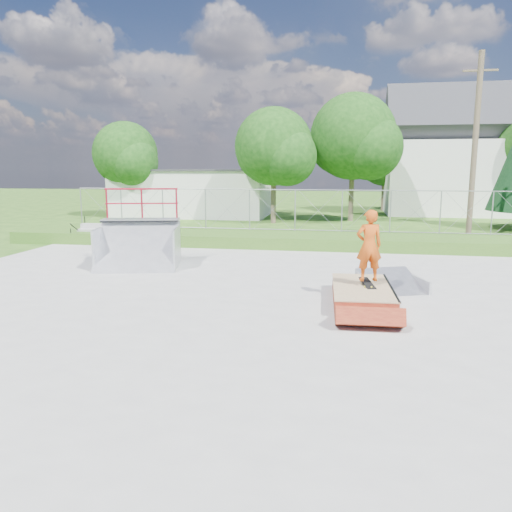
{
  "coord_description": "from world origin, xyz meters",
  "views": [
    {
      "loc": [
        2.07,
        -11.02,
        3.21
      ],
      "look_at": [
        0.0,
        0.72,
        1.1
      ],
      "focal_mm": 35.0,
      "sensor_mm": 36.0,
      "label": 1
    }
  ],
  "objects": [
    {
      "name": "ground",
      "position": [
        0.0,
        0.0,
        0.0
      ],
      "size": [
        120.0,
        120.0,
        0.0
      ],
      "primitive_type": "plane",
      "color": "#255117",
      "rests_on": "ground"
    },
    {
      "name": "concrete_pad",
      "position": [
        0.0,
        0.0,
        0.02
      ],
      "size": [
        20.0,
        16.0,
        0.04
      ],
      "primitive_type": "cube",
      "color": "#9A9A97",
      "rests_on": "ground"
    },
    {
      "name": "grass_berm",
      "position": [
        0.0,
        9.5,
        0.25
      ],
      "size": [
        24.0,
        3.0,
        0.5
      ],
      "primitive_type": "cube",
      "color": "#255117",
      "rests_on": "ground"
    },
    {
      "name": "grind_box",
      "position": [
        2.56,
        0.85,
        0.21
      ],
      "size": [
        1.49,
        2.89,
        0.42
      ],
      "rotation": [
        0.0,
        0.0,
        0.04
      ],
      "color": "maroon",
      "rests_on": "concrete_pad"
    },
    {
      "name": "quarter_pipe",
      "position": [
        -4.43,
        3.95,
        1.27
      ],
      "size": [
        2.94,
        2.65,
        2.53
      ],
      "primitive_type": null,
      "rotation": [
        0.0,
        0.0,
        0.22
      ],
      "color": "#ABADB3",
      "rests_on": "concrete_pad"
    },
    {
      "name": "flat_bank_ramp",
      "position": [
        3.38,
        2.25,
        0.23
      ],
      "size": [
        1.91,
        1.97,
        0.45
      ],
      "primitive_type": null,
      "rotation": [
        0.0,
        0.0,
        0.34
      ],
      "color": "#ABADB3",
      "rests_on": "concrete_pad"
    },
    {
      "name": "skateboard",
      "position": [
        2.69,
        0.96,
        0.47
      ],
      "size": [
        0.41,
        0.82,
        0.13
      ],
      "primitive_type": "cube",
      "rotation": [
        0.14,
        0.0,
        0.25
      ],
      "color": "black",
      "rests_on": "grind_box"
    },
    {
      "name": "skater",
      "position": [
        2.69,
        0.96,
        1.32
      ],
      "size": [
        0.71,
        0.55,
        1.71
      ],
      "primitive_type": "imported",
      "rotation": [
        0.0,
        0.0,
        3.4
      ],
      "color": "#C84D12",
      "rests_on": "grind_box"
    },
    {
      "name": "concrete_stairs",
      "position": [
        -8.5,
        8.7,
        0.4
      ],
      "size": [
        1.5,
        1.6,
        0.8
      ],
      "primitive_type": null,
      "color": "#9A9A97",
      "rests_on": "ground"
    },
    {
      "name": "chain_link_fence",
      "position": [
        0.0,
        10.5,
        1.4
      ],
      "size": [
        20.0,
        0.06,
        1.8
      ],
      "primitive_type": null,
      "color": "gray",
      "rests_on": "grass_berm"
    },
    {
      "name": "utility_building_flat",
      "position": [
        -8.0,
        22.0,
        1.5
      ],
      "size": [
        10.0,
        6.0,
        3.0
      ],
      "primitive_type": "cube",
      "color": "white",
      "rests_on": "ground"
    },
    {
      "name": "gable_house",
      "position": [
        9.0,
        26.0,
        3.84
      ],
      "size": [
        8.4,
        6.08,
        8.94
      ],
      "color": "white",
      "rests_on": "ground"
    },
    {
      "name": "utility_pole",
      "position": [
        7.5,
        12.0,
        4.0
      ],
      "size": [
        0.24,
        0.24,
        8.0
      ],
      "primitive_type": "cylinder",
      "color": "brown",
      "rests_on": "ground"
    },
    {
      "name": "tree_left_near",
      "position": [
        -1.75,
        17.83,
        4.24
      ],
      "size": [
        4.76,
        4.48,
        6.65
      ],
      "color": "brown",
      "rests_on": "ground"
    },
    {
      "name": "tree_center",
      "position": [
        2.78,
        19.81,
        4.85
      ],
      "size": [
        5.44,
        5.12,
        7.6
      ],
      "color": "brown",
      "rests_on": "ground"
    },
    {
      "name": "tree_left_far",
      "position": [
        -11.77,
        19.85,
        3.94
      ],
      "size": [
        4.42,
        4.16,
        6.18
      ],
      "color": "brown",
      "rests_on": "ground"
    },
    {
      "name": "tree_back_mid",
      "position": [
        5.21,
        27.86,
        3.63
      ],
      "size": [
        4.08,
        3.84,
        5.7
      ],
      "color": "brown",
      "rests_on": "ground"
    }
  ]
}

